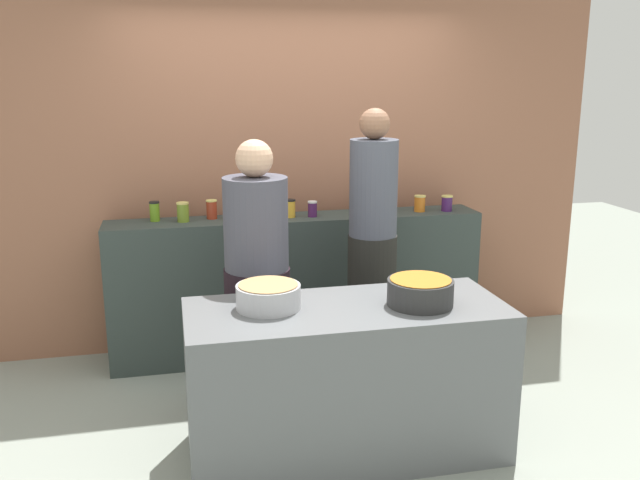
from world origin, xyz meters
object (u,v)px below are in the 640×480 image
Objects in this scene: preserve_jar_7 at (312,209)px; cook_in_cap at (372,260)px; cooking_pot_center at (420,292)px; preserve_jar_3 at (234,210)px; preserve_jar_6 at (290,208)px; cook_with_tongs at (257,292)px; cooking_pot_left at (268,296)px; preserve_jar_11 at (447,203)px; preserve_jar_10 at (420,203)px; preserve_jar_8 at (371,203)px; preserve_jar_9 at (385,203)px; preserve_jar_4 at (248,210)px; preserve_jar_0 at (155,211)px; preserve_jar_1 at (183,212)px; preserve_jar_2 at (212,209)px; preserve_jar_5 at (272,207)px.

preserve_jar_7 is 0.06× the size of cook_in_cap.
preserve_jar_3 is at bearing 120.24° from cooking_pot_center.
cook_with_tongs is (-0.34, -0.77, -0.35)m from preserve_jar_6.
preserve_jar_7 is 1.41m from cooking_pot_left.
cook_in_cap reaches higher than cooking_pot_left.
preserve_jar_11 is at bearing 39.92° from cooking_pot_left.
preserve_jar_8 is at bearing 166.02° from preserve_jar_10.
preserve_jar_7 is 0.57m from preserve_jar_9.
preserve_jar_9 is 0.08× the size of cook_with_tongs.
preserve_jar_4 is 1.28m from preserve_jar_10.
preserve_jar_6 is 1.14× the size of preserve_jar_7.
preserve_jar_10 is at bearing -2.55° from preserve_jar_0.
preserve_jar_11 is (1.93, -0.05, -0.01)m from preserve_jar_1.
cook_with_tongs is at bearing -149.98° from preserve_jar_10.
preserve_jar_11 is at bearing 34.98° from cook_in_cap.
cooking_pot_center is at bearing -100.86° from preserve_jar_9.
preserve_jar_2 is at bearing 155.47° from preserve_jar_4.
preserve_jar_1 is 1.38m from preserve_jar_8.
preserve_jar_6 is 0.98m from preserve_jar_10.
cooking_pot_center is at bearing -50.90° from preserve_jar_1.
cook_in_cap is at bearing -32.62° from preserve_jar_3.
preserve_jar_0 is 0.41× the size of cooking_pot_left.
cooking_pot_left is at bearing -92.37° from preserve_jar_4.
preserve_jar_1 is 0.95m from cook_with_tongs.
preserve_jar_3 is 0.56m from preserve_jar_7.
preserve_jar_10 is (1.38, -0.00, -0.01)m from preserve_jar_3.
preserve_jar_3 is 0.09× the size of cook_with_tongs.
cooking_pot_center is (1.19, -1.46, -0.20)m from preserve_jar_1.
preserve_jar_1 is 0.35m from preserve_jar_3.
preserve_jar_0 is 1.15× the size of preserve_jar_10.
cook_with_tongs is at bearing -76.26° from preserve_jar_2.
preserve_jar_3 is at bearing -175.44° from preserve_jar_8.
preserve_jar_3 is (0.15, -0.07, 0.00)m from preserve_jar_2.
preserve_jar_5 is 0.42× the size of cooking_pot_center.
preserve_jar_1 is 0.21m from preserve_jar_2.
preserve_jar_5 is (0.17, 0.07, 0.00)m from preserve_jar_4.
preserve_jar_6 reaches higher than preserve_jar_7.
preserve_jar_8 reaches higher than cooking_pot_left.
preserve_jar_0 is 0.98× the size of preserve_jar_4.
preserve_jar_2 is 0.16m from preserve_jar_3.
preserve_jar_9 is at bearing 79.14° from cooking_pot_center.
cooking_pot_left is (0.59, -1.40, -0.20)m from preserve_jar_0.
preserve_jar_3 reaches higher than preserve_jar_6.
preserve_jar_1 is at bearing 177.93° from preserve_jar_7.
cooking_pot_left is 1.12m from cook_in_cap.
cook_with_tongs reaches higher than preserve_jar_2.
preserve_jar_2 is at bearing 123.09° from cooking_pot_center.
preserve_jar_7 is 1.47m from cooking_pot_center.
cook_with_tongs is (0.01, 0.55, -0.16)m from cooking_pot_left.
preserve_jar_8 is (1.38, 0.06, -0.01)m from preserve_jar_1.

